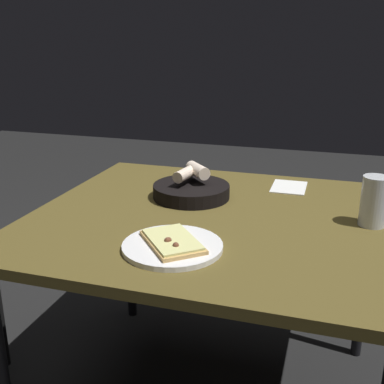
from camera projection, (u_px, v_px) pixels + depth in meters
dining_table at (214, 232)px, 1.47m from camera, size 0.98×1.11×0.71m
pizza_plate at (172, 245)px, 1.22m from camera, size 0.26×0.26×0.04m
bread_basket at (192, 189)px, 1.61m from camera, size 0.26×0.26×0.11m
beer_glass at (374, 204)px, 1.36m from camera, size 0.08×0.08×0.15m
napkin at (289, 187)px, 1.72m from camera, size 0.16×0.12×0.00m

